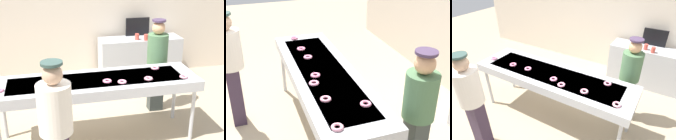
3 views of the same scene
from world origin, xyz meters
The scene contains 12 objects.
ground_plane centered at (0.00, 0.00, 0.00)m, with size 16.00×16.00×0.00m, color tan.
fryer_conveyor centered at (0.00, 0.00, 0.89)m, with size 2.87×0.81×0.96m.
strawberry_donut_0 centered at (1.20, -0.22, 0.98)m, with size 0.12×0.12×0.03m, color pink.
strawberry_donut_1 centered at (0.31, -0.20, 0.98)m, with size 0.12×0.12×0.03m, color pink.
strawberry_donut_2 centered at (-1.29, -0.11, 0.98)m, with size 0.12×0.12×0.03m, color pink.
strawberry_donut_3 centered at (0.12, -0.13, 0.98)m, with size 0.12×0.12×0.03m, color pink.
strawberry_donut_4 centered at (-0.79, -0.11, 0.98)m, with size 0.12×0.12×0.03m, color pink.
strawberry_donut_5 centered at (-0.46, -0.09, 0.98)m, with size 0.12×0.12×0.03m, color pink.
strawberry_donut_6 centered at (0.93, 0.19, 0.98)m, with size 0.12×0.12×0.03m, color pink.
strawberry_donut_7 centered at (0.70, -0.18, 0.98)m, with size 0.12×0.12×0.03m, color pink.
worker_baker centered at (1.15, 0.70, 0.91)m, with size 0.34×0.34×1.60m.
customer_waiting centered at (-0.63, -1.13, 0.96)m, with size 0.35×0.35×1.67m.
Camera 2 is at (3.34, -0.95, 2.70)m, focal length 47.94 mm.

